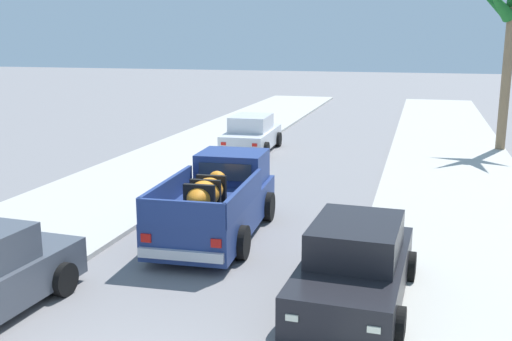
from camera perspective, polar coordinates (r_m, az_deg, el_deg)
sidewalk_left at (r=20.61m, az=-11.54°, el=-0.98°), size 4.73×60.00×0.12m
sidewalk_right at (r=18.48m, az=18.55°, el=-2.94°), size 4.73×60.00×0.12m
curb_left at (r=20.20m, az=-9.09°, el=-1.18°), size 0.16×60.00×0.10m
curb_right at (r=18.45m, az=15.55°, el=-2.80°), size 0.16×60.00×0.10m
pickup_truck at (r=14.86m, az=-3.61°, el=-2.97°), size 2.40×5.30×1.80m
car_left_near at (r=25.73m, az=-0.43°, el=3.42°), size 2.14×4.31×1.54m
car_left_mid at (r=11.20m, az=9.31°, el=-8.92°), size 2.17×4.32×1.54m
palm_tree_left_fore at (r=27.14m, az=23.04°, el=13.36°), size 3.39×3.76×7.04m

